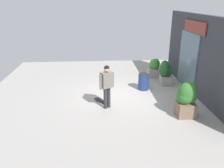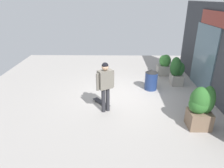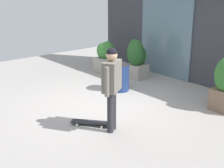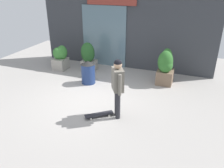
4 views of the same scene
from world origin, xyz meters
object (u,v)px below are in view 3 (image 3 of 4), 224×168
(planter_box_right, at_px, (137,58))
(planter_box_mid, at_px, (105,56))
(skateboarder, at_px, (112,81))
(trash_bin, at_px, (120,75))
(skateboard, at_px, (90,122))

(planter_box_right, bearing_deg, planter_box_mid, -167.41)
(planter_box_mid, bearing_deg, skateboarder, -37.26)
(skateboarder, distance_m, trash_bin, 2.61)
(skateboarder, bearing_deg, planter_box_mid, -68.14)
(skateboarder, bearing_deg, planter_box_right, -82.50)
(skateboarder, distance_m, planter_box_mid, 4.49)
(planter_box_right, distance_m, trash_bin, 1.32)
(skateboarder, height_order, planter_box_right, skateboarder)
(planter_box_right, bearing_deg, skateboard, -59.33)
(skateboarder, relative_size, planter_box_right, 1.39)
(planter_box_right, relative_size, trash_bin, 1.42)
(skateboarder, xyz_separation_m, trash_bin, (-1.79, 1.79, -0.62))
(planter_box_mid, height_order, trash_bin, planter_box_mid)
(planter_box_mid, xyz_separation_m, trash_bin, (1.76, -0.91, -0.08))
(skateboarder, xyz_separation_m, planter_box_mid, (-3.55, 2.70, -0.53))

